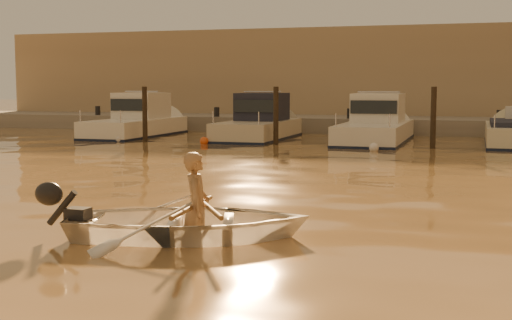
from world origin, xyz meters
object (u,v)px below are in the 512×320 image
(moored_boat_0, at_px, (135,121))
(person, at_px, (197,206))
(waterfront_building, at_px, (454,78))
(moored_boat_2, at_px, (376,125))
(dinghy, at_px, (189,222))
(moored_boat_1, at_px, (258,123))

(moored_boat_0, bearing_deg, person, -60.76)
(waterfront_building, bearing_deg, person, -94.80)
(moored_boat_2, distance_m, waterfront_building, 11.39)
(dinghy, bearing_deg, waterfront_building, -23.05)
(moored_boat_0, height_order, waterfront_building, waterfront_building)
(dinghy, bearing_deg, moored_boat_1, -3.87)
(moored_boat_0, xyz_separation_m, moored_boat_1, (5.18, 0.00, 0.00))
(dinghy, relative_size, moored_boat_1, 0.52)
(person, bearing_deg, dinghy, 90.00)
(dinghy, distance_m, person, 0.23)
(dinghy, xyz_separation_m, person, (0.10, 0.03, 0.21))
(dinghy, relative_size, moored_boat_0, 0.49)
(person, distance_m, waterfront_building, 28.38)
(moored_boat_1, height_order, waterfront_building, waterfront_building)
(moored_boat_1, xyz_separation_m, moored_boat_2, (4.47, 0.00, 0.00))
(moored_boat_0, bearing_deg, moored_boat_2, 0.00)
(person, xyz_separation_m, moored_boat_0, (-9.64, 17.22, 0.20))
(moored_boat_0, bearing_deg, moored_boat_1, 0.00)
(moored_boat_0, distance_m, waterfront_building, 16.38)
(moored_boat_1, bearing_deg, moored_boat_0, 180.00)
(moored_boat_2, bearing_deg, waterfront_building, 77.90)
(moored_boat_1, relative_size, waterfront_building, 0.14)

